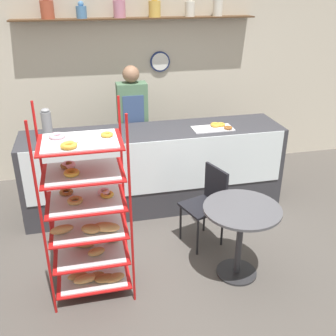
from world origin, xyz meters
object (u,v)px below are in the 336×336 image
object	(u,v)px
pastry_rack	(88,220)
cafe_chair	(209,198)
person_worker	(133,124)
coffee_carafe	(47,124)
donut_tray_counter	(216,127)
cafe_table	(241,225)

from	to	relation	value
pastry_rack	cafe_chair	xyz separation A→B (m)	(1.27, 0.49, -0.22)
person_worker	pastry_rack	bearing A→B (deg)	-109.72
coffee_carafe	donut_tray_counter	bearing A→B (deg)	-2.64
pastry_rack	person_worker	distance (m)	2.01
cafe_table	cafe_chair	world-z (taller)	cafe_chair
coffee_carafe	cafe_table	bearing A→B (deg)	-40.80
cafe_table	donut_tray_counter	xyz separation A→B (m)	(0.22, 1.40, 0.46)
coffee_carafe	donut_tray_counter	world-z (taller)	coffee_carafe
cafe_table	cafe_chair	size ratio (longest dim) A/B	0.87
person_worker	cafe_chair	distance (m)	1.56
person_worker	cafe_table	size ratio (longest dim) A/B	2.27
cafe_table	cafe_chair	bearing A→B (deg)	100.55
cafe_table	person_worker	bearing A→B (deg)	109.51
person_worker	cafe_table	distance (m)	2.15
pastry_rack	cafe_table	distance (m)	1.40
pastry_rack	donut_tray_counter	distance (m)	2.08
cafe_chair	donut_tray_counter	world-z (taller)	donut_tray_counter
pastry_rack	cafe_table	xyz separation A→B (m)	(1.38, -0.11, -0.18)
cafe_chair	coffee_carafe	size ratio (longest dim) A/B	2.45
person_worker	donut_tray_counter	size ratio (longest dim) A/B	3.49
pastry_rack	cafe_chair	bearing A→B (deg)	21.15
cafe_table	coffee_carafe	world-z (taller)	coffee_carafe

